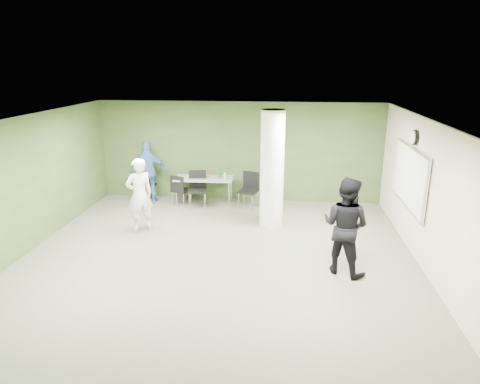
# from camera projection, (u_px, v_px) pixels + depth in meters

# --- Properties ---
(floor) EXTENTS (8.00, 8.00, 0.00)m
(floor) POSITION_uv_depth(u_px,v_px,m) (218.00, 258.00, 8.70)
(floor) COLOR #575845
(floor) RESTS_ON ground
(ceiling) EXTENTS (8.00, 8.00, 0.00)m
(ceiling) POSITION_uv_depth(u_px,v_px,m) (216.00, 120.00, 7.89)
(ceiling) COLOR white
(ceiling) RESTS_ON wall_back
(wall_back) EXTENTS (8.00, 2.80, 0.02)m
(wall_back) POSITION_uv_depth(u_px,v_px,m) (239.00, 152.00, 12.10)
(wall_back) COLOR #3B4D24
(wall_back) RESTS_ON floor
(wall_left) EXTENTS (0.02, 8.00, 2.80)m
(wall_left) POSITION_uv_depth(u_px,v_px,m) (23.00, 186.00, 8.71)
(wall_left) COLOR #3B4D24
(wall_left) RESTS_ON floor
(wall_right_cream) EXTENTS (0.02, 8.00, 2.80)m
(wall_right_cream) POSITION_uv_depth(u_px,v_px,m) (431.00, 199.00, 7.89)
(wall_right_cream) COLOR beige
(wall_right_cream) RESTS_ON floor
(column) EXTENTS (0.56, 0.56, 2.80)m
(column) POSITION_uv_depth(u_px,v_px,m) (272.00, 169.00, 10.10)
(column) COLOR silver
(column) RESTS_ON floor
(whiteboard) EXTENTS (0.05, 2.30, 1.30)m
(whiteboard) POSITION_uv_depth(u_px,v_px,m) (409.00, 177.00, 9.01)
(whiteboard) COLOR silver
(whiteboard) RESTS_ON wall_right_cream
(wall_clock) EXTENTS (0.06, 0.32, 0.32)m
(wall_clock) POSITION_uv_depth(u_px,v_px,m) (414.00, 137.00, 8.76)
(wall_clock) COLOR black
(wall_clock) RESTS_ON wall_right_cream
(folding_table) EXTENTS (1.63, 0.75, 1.01)m
(folding_table) POSITION_uv_depth(u_px,v_px,m) (205.00, 179.00, 11.84)
(folding_table) COLOR #9A9A94
(folding_table) RESTS_ON floor
(wastebasket) EXTENTS (0.27, 0.27, 0.31)m
(wastebasket) POSITION_uv_depth(u_px,v_px,m) (182.00, 196.00, 12.20)
(wastebasket) COLOR #4C4C4C
(wastebasket) RESTS_ON floor
(chair_back_left) EXTENTS (0.47, 0.47, 0.88)m
(chair_back_left) POSITION_uv_depth(u_px,v_px,m) (147.00, 183.00, 12.22)
(chair_back_left) COLOR black
(chair_back_left) RESTS_ON floor
(chair_back_right) EXTENTS (0.55, 0.55, 0.87)m
(chair_back_right) POSITION_uv_depth(u_px,v_px,m) (179.00, 188.00, 11.78)
(chair_back_right) COLOR black
(chair_back_right) RESTS_ON floor
(chair_table_left) EXTENTS (0.56, 0.56, 1.00)m
(chair_table_left) POSITION_uv_depth(u_px,v_px,m) (197.00, 186.00, 11.69)
(chair_table_left) COLOR black
(chair_table_left) RESTS_ON floor
(chair_table_right) EXTENTS (0.60, 0.60, 0.98)m
(chair_table_right) POSITION_uv_depth(u_px,v_px,m) (249.00, 187.00, 11.64)
(chair_table_right) COLOR black
(chair_table_right) RESTS_ON floor
(woman_white) EXTENTS (0.75, 0.72, 1.73)m
(woman_white) POSITION_uv_depth(u_px,v_px,m) (140.00, 194.00, 9.98)
(woman_white) COLOR white
(woman_white) RESTS_ON floor
(man_black) EXTENTS (1.14, 1.08, 1.86)m
(man_black) POSITION_uv_depth(u_px,v_px,m) (345.00, 226.00, 7.88)
(man_black) COLOR black
(man_black) RESTS_ON floor
(man_blue) EXTENTS (1.09, 0.59, 1.77)m
(man_blue) POSITION_uv_depth(u_px,v_px,m) (149.00, 172.00, 11.94)
(man_blue) COLOR #436CA6
(man_blue) RESTS_ON floor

